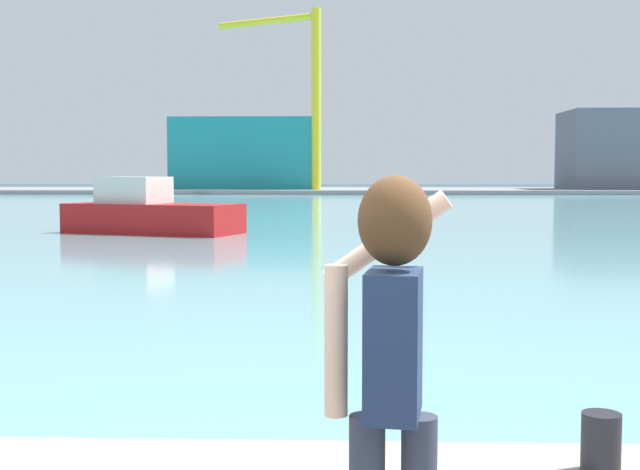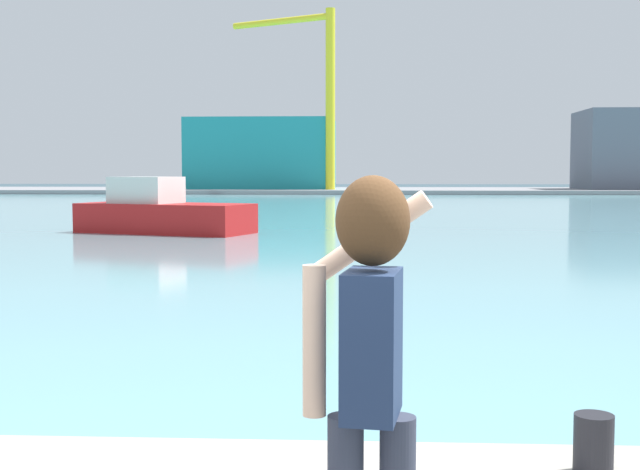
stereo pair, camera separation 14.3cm
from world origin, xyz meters
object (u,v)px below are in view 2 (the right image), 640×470
person_photographer (370,353)px  warehouse_right (636,150)px  boat_moored (161,213)px  harbor_bollard (594,444)px  port_crane (318,80)px  warehouse_left (262,154)px

person_photographer → warehouse_right: 95.77m
boat_moored → warehouse_right: (37.11, 63.10, 3.94)m
harbor_bollard → port_crane: size_ratio=0.02×
person_photographer → port_crane: (-5.07, 87.45, 10.45)m
warehouse_left → port_crane: bearing=-32.3°
harbor_bollard → warehouse_right: warehouse_right is taller
boat_moored → port_crane: 60.61m
warehouse_left → warehouse_right: bearing=-0.7°
boat_moored → warehouse_left: warehouse_left is taller
harbor_bollard → person_photographer: bearing=-127.6°
person_photographer → boat_moored: size_ratio=0.25×
warehouse_left → port_crane: 10.91m
warehouse_right → port_crane: 35.52m
person_photographer → warehouse_left: size_ratio=0.11×
harbor_bollard → warehouse_left: size_ratio=0.02×
boat_moored → port_crane: (2.54, 59.50, 11.27)m
port_crane → boat_moored: bearing=-92.4°
person_photographer → harbor_bollard: 2.33m
boat_moored → warehouse_left: 63.84m
warehouse_left → harbor_bollard: bearing=-81.8°
person_photographer → warehouse_right: warehouse_right is taller
warehouse_right → harbor_bollard: bearing=-107.5°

